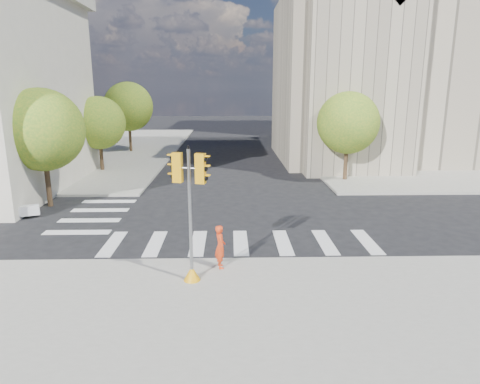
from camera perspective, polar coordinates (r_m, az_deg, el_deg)
name	(u,v)px	position (r m, az deg, el deg)	size (l,w,h in m)	color
ground	(242,228)	(20.13, 0.22, -4.78)	(160.00, 160.00, 0.00)	black
sidewalk_far_right	(421,148)	(49.93, 23.03, 5.43)	(28.00, 40.00, 0.15)	gray
sidewalk_far_left	(44,149)	(49.50, -24.63, 5.21)	(28.00, 40.00, 0.15)	gray
civic_building	(414,77)	(41.46, 22.21, 14.00)	(26.00, 16.00, 19.39)	#A0947F
office_tower	(396,22)	(65.66, 20.03, 20.55)	(20.00, 18.00, 30.00)	#9EA0A3
tree_lw_near	(42,130)	(25.23, -24.86, 7.51)	(4.40, 4.40, 6.41)	#382616
tree_lw_mid	(99,123)	(34.64, -18.31, 8.74)	(4.00, 4.00, 5.77)	#382616
tree_lw_far	(128,107)	(44.25, -14.66, 10.95)	(4.80, 4.80, 6.95)	#382616
tree_re_near	(348,123)	(30.25, 14.21, 8.92)	(4.20, 4.20, 6.16)	#382616
tree_re_mid	(314,109)	(41.90, 9.86, 10.80)	(4.60, 4.60, 6.66)	#382616
tree_re_far	(295,108)	(53.74, 7.36, 10.99)	(4.00, 4.00, 5.88)	#382616
lamp_near	(341,112)	(34.20, 13.30, 10.38)	(0.35, 0.18, 8.11)	black
lamp_far	(308,104)	(47.87, 9.08, 11.45)	(0.35, 0.18, 8.11)	black
traffic_signal	(191,226)	(13.95, -6.62, -4.48)	(1.08, 0.56, 4.52)	orange
photographer	(220,247)	(15.25, -2.65, -7.27)	(0.57, 0.38, 1.57)	red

